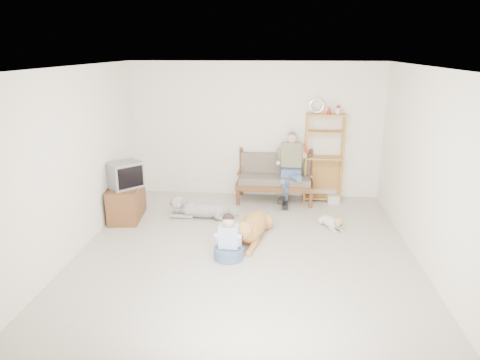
# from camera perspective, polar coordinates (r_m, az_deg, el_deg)

# --- Properties ---
(floor) EXTENTS (5.50, 5.50, 0.00)m
(floor) POSITION_cam_1_polar(r_m,az_deg,el_deg) (6.46, 0.67, -9.90)
(floor) COLOR beige
(floor) RESTS_ON ground
(ceiling) EXTENTS (5.50, 5.50, 0.00)m
(ceiling) POSITION_cam_1_polar(r_m,az_deg,el_deg) (5.75, 0.76, 14.80)
(ceiling) COLOR silver
(ceiling) RESTS_ON ground
(wall_back) EXTENTS (5.00, 0.00, 5.00)m
(wall_back) POSITION_cam_1_polar(r_m,az_deg,el_deg) (8.64, 2.12, 6.61)
(wall_back) COLOR white
(wall_back) RESTS_ON ground
(wall_front) EXTENTS (5.00, 0.00, 5.00)m
(wall_front) POSITION_cam_1_polar(r_m,az_deg,el_deg) (3.41, -2.89, -10.75)
(wall_front) COLOR white
(wall_front) RESTS_ON ground
(wall_left) EXTENTS (0.00, 5.50, 5.50)m
(wall_left) POSITION_cam_1_polar(r_m,az_deg,el_deg) (6.63, -21.39, 2.12)
(wall_left) COLOR white
(wall_left) RESTS_ON ground
(wall_right) EXTENTS (0.00, 5.50, 5.50)m
(wall_right) POSITION_cam_1_polar(r_m,az_deg,el_deg) (6.29, 24.05, 1.03)
(wall_right) COLOR white
(wall_right) RESTS_ON ground
(loveseat) EXTENTS (1.51, 0.73, 0.95)m
(loveseat) POSITION_cam_1_polar(r_m,az_deg,el_deg) (8.52, 4.67, 0.42)
(loveseat) COLOR brown
(loveseat) RESTS_ON ground
(man) EXTENTS (0.53, 0.76, 1.23)m
(man) POSITION_cam_1_polar(r_m,az_deg,el_deg) (8.30, 6.63, 1.02)
(man) COLOR #496287
(man) RESTS_ON loveseat
(etagere) EXTENTS (0.77, 0.34, 2.03)m
(etagere) POSITION_cam_1_polar(r_m,az_deg,el_deg) (8.58, 11.10, 3.08)
(etagere) COLOR #B48838
(etagere) RESTS_ON ground
(book_stack) EXTENTS (0.24, 0.18, 0.14)m
(book_stack) POSITION_cam_1_polar(r_m,az_deg,el_deg) (8.65, 12.34, -2.55)
(book_stack) COLOR silver
(book_stack) RESTS_ON ground
(tv_stand) EXTENTS (0.59, 0.95, 0.60)m
(tv_stand) POSITION_cam_1_polar(r_m,az_deg,el_deg) (7.92, -14.91, -2.87)
(tv_stand) COLOR brown
(tv_stand) RESTS_ON ground
(crt_tv) EXTENTS (0.69, 0.69, 0.45)m
(crt_tv) POSITION_cam_1_polar(r_m,az_deg,el_deg) (7.71, -15.09, 0.68)
(crt_tv) COLOR slate
(crt_tv) RESTS_ON tv_stand
(wall_outlet) EXTENTS (0.12, 0.02, 0.08)m
(wall_outlet) POSITION_cam_1_polar(r_m,az_deg,el_deg) (9.02, -5.91, 0.12)
(wall_outlet) COLOR silver
(wall_outlet) RESTS_ON ground
(golden_retriever) EXTENTS (0.60, 1.58, 0.48)m
(golden_retriever) POSITION_cam_1_polar(r_m,az_deg,el_deg) (6.87, 1.56, -6.36)
(golden_retriever) COLOR #C68144
(golden_retriever) RESTS_ON ground
(shaggy_dog) EXTENTS (1.33, 0.33, 0.39)m
(shaggy_dog) POSITION_cam_1_polar(r_m,az_deg,el_deg) (7.77, -5.57, -3.85)
(shaggy_dog) COLOR silver
(shaggy_dog) RESTS_ON ground
(terrier) EXTENTS (0.39, 0.63, 0.26)m
(terrier) POSITION_cam_1_polar(r_m,az_deg,el_deg) (7.46, 12.21, -5.51)
(terrier) COLOR beige
(terrier) RESTS_ON ground
(child) EXTENTS (0.44, 0.44, 0.69)m
(child) POSITION_cam_1_polar(r_m,az_deg,el_deg) (6.25, -1.51, -8.30)
(child) COLOR #496287
(child) RESTS_ON ground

